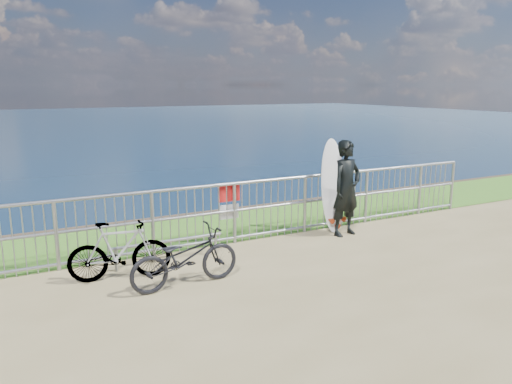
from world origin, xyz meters
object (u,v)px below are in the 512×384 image
surfer (346,188)px  surfboard (333,189)px  bicycle_near (185,258)px  bicycle_far (120,251)px

surfer → surfboard: (-0.06, 0.34, -0.07)m
surfer → bicycle_near: size_ratio=1.12×
surfer → bicycle_far: 4.36m
bicycle_near → bicycle_far: bicycle_far is taller
surfboard → bicycle_near: size_ratio=1.12×
surfboard → bicycle_near: 3.77m
surfer → bicycle_near: 3.73m
surfer → surfboard: 0.35m
surfboard → surfer: bearing=-80.3°
surfboard → bicycle_near: surfboard is taller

